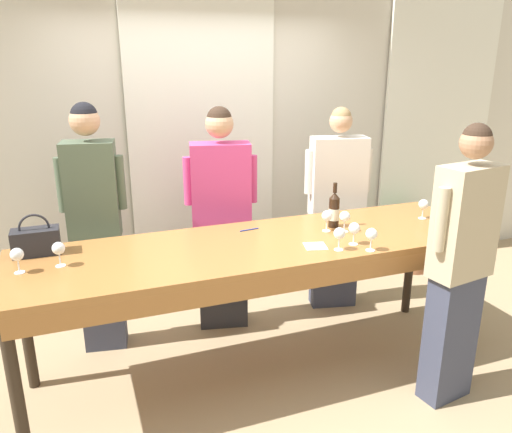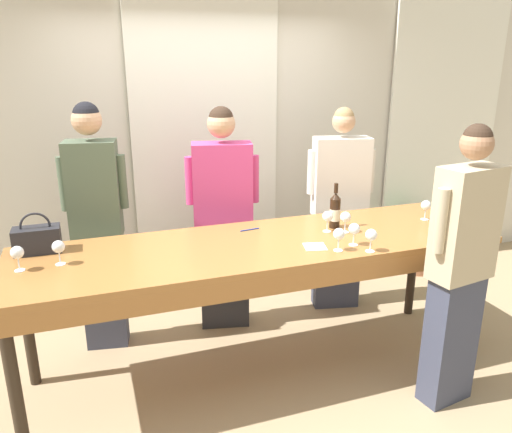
% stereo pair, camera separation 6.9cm
% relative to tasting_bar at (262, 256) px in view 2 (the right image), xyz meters
% --- Properties ---
extents(ground_plane, '(18.00, 18.00, 0.00)m').
position_rel_tasting_bar_xyz_m(ground_plane, '(0.00, 0.03, -0.89)').
color(ground_plane, tan).
extents(wall_back, '(12.00, 0.06, 2.80)m').
position_rel_tasting_bar_xyz_m(wall_back, '(0.00, 1.52, 0.51)').
color(wall_back, beige).
rests_on(wall_back, ground_plane).
extents(curtain_panel_center, '(1.31, 0.03, 2.69)m').
position_rel_tasting_bar_xyz_m(curtain_panel_center, '(0.00, 1.45, 0.46)').
color(curtain_panel_center, white).
rests_on(curtain_panel_center, ground_plane).
extents(curtain_panel_right, '(1.31, 0.03, 2.69)m').
position_rel_tasting_bar_xyz_m(curtain_panel_right, '(2.53, 1.45, 0.46)').
color(curtain_panel_right, white).
rests_on(curtain_panel_right, ground_plane).
extents(tasting_bar, '(3.16, 0.88, 0.98)m').
position_rel_tasting_bar_xyz_m(tasting_bar, '(0.00, 0.00, 0.00)').
color(tasting_bar, '#9E6633').
rests_on(tasting_bar, ground_plane).
extents(wine_bottle, '(0.08, 0.08, 0.32)m').
position_rel_tasting_bar_xyz_m(wine_bottle, '(0.60, 0.14, 0.21)').
color(wine_bottle, black).
rests_on(wine_bottle, tasting_bar).
extents(handbag, '(0.28, 0.14, 0.26)m').
position_rel_tasting_bar_xyz_m(handbag, '(-1.36, 0.32, 0.17)').
color(handbag, '#232328').
rests_on(handbag, tasting_bar).
extents(wine_glass_front_left, '(0.07, 0.07, 0.15)m').
position_rel_tasting_bar_xyz_m(wine_glass_front_left, '(0.55, -0.22, 0.19)').
color(wine_glass_front_left, white).
rests_on(wine_glass_front_left, tasting_bar).
extents(wine_glass_front_mid, '(0.07, 0.07, 0.15)m').
position_rel_tasting_bar_xyz_m(wine_glass_front_mid, '(-1.45, 0.05, 0.19)').
color(wine_glass_front_mid, white).
rests_on(wine_glass_front_mid, tasting_bar).
extents(wine_glass_front_right, '(0.07, 0.07, 0.15)m').
position_rel_tasting_bar_xyz_m(wine_glass_front_right, '(-1.23, 0.07, 0.19)').
color(wine_glass_front_right, white).
rests_on(wine_glass_front_right, tasting_bar).
extents(wine_glass_center_left, '(0.07, 0.07, 0.15)m').
position_rel_tasting_bar_xyz_m(wine_glass_center_left, '(0.41, -0.27, 0.19)').
color(wine_glass_center_left, white).
rests_on(wine_glass_center_left, tasting_bar).
extents(wine_glass_center_mid, '(0.07, 0.07, 0.15)m').
position_rel_tasting_bar_xyz_m(wine_glass_center_mid, '(1.32, 0.08, 0.19)').
color(wine_glass_center_mid, white).
rests_on(wine_glass_center_mid, tasting_bar).
extents(wine_glass_center_right, '(0.07, 0.07, 0.15)m').
position_rel_tasting_bar_xyz_m(wine_glass_center_right, '(0.59, -0.35, 0.19)').
color(wine_glass_center_right, white).
rests_on(wine_glass_center_right, tasting_bar).
extents(wine_glass_back_left, '(0.07, 0.07, 0.15)m').
position_rel_tasting_bar_xyz_m(wine_glass_back_left, '(0.51, 0.08, 0.19)').
color(wine_glass_back_left, white).
rests_on(wine_glass_back_left, tasting_bar).
extents(wine_glass_back_mid, '(0.07, 0.07, 0.15)m').
position_rel_tasting_bar_xyz_m(wine_glass_back_mid, '(0.62, 0.02, 0.19)').
color(wine_glass_back_mid, white).
rests_on(wine_glass_back_mid, tasting_bar).
extents(napkin, '(0.17, 0.17, 0.00)m').
position_rel_tasting_bar_xyz_m(napkin, '(0.30, -0.16, 0.09)').
color(napkin, white).
rests_on(napkin, tasting_bar).
extents(pen, '(0.14, 0.03, 0.01)m').
position_rel_tasting_bar_xyz_m(pen, '(0.01, 0.28, 0.09)').
color(pen, '#193399').
rests_on(pen, tasting_bar).
extents(guest_olive_jacket, '(0.47, 0.28, 1.85)m').
position_rel_tasting_bar_xyz_m(guest_olive_jacket, '(-1.00, 0.76, 0.08)').
color(guest_olive_jacket, '#383D51').
rests_on(guest_olive_jacket, ground_plane).
extents(guest_pink_top, '(0.57, 0.31, 1.79)m').
position_rel_tasting_bar_xyz_m(guest_pink_top, '(-0.05, 0.76, 0.04)').
color(guest_pink_top, '#28282D').
rests_on(guest_pink_top, ground_plane).
extents(guest_cream_sweater, '(0.57, 0.30, 1.75)m').
position_rel_tasting_bar_xyz_m(guest_cream_sweater, '(0.97, 0.76, 0.01)').
color(guest_cream_sweater, '#383D51').
rests_on(guest_cream_sweater, ground_plane).
extents(host_pouring, '(0.50, 0.26, 1.79)m').
position_rel_tasting_bar_xyz_m(host_pouring, '(1.04, -0.65, 0.04)').
color(host_pouring, '#383D51').
rests_on(host_pouring, ground_plane).
extents(potted_plant, '(0.35, 0.35, 0.71)m').
position_rel_tasting_bar_xyz_m(potted_plant, '(2.13, 1.14, -0.52)').
color(potted_plant, '#935B3D').
rests_on(potted_plant, ground_plane).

